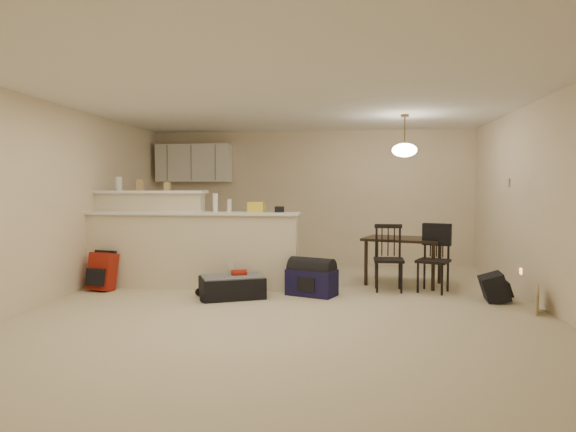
# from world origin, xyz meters

# --- Properties ---
(room) EXTENTS (7.00, 7.02, 2.50)m
(room) POSITION_xyz_m (0.00, 0.00, 1.25)
(room) COLOR beige
(room) RESTS_ON ground
(breakfast_bar) EXTENTS (3.08, 0.58, 1.39)m
(breakfast_bar) POSITION_xyz_m (-1.76, 0.98, 0.61)
(breakfast_bar) COLOR beige
(breakfast_bar) RESTS_ON ground
(upper_cabinets) EXTENTS (1.40, 0.34, 0.70)m
(upper_cabinets) POSITION_xyz_m (-2.20, 3.32, 1.90)
(upper_cabinets) COLOR white
(upper_cabinets) RESTS_ON room
(kitchen_counter) EXTENTS (1.80, 0.60, 0.90)m
(kitchen_counter) POSITION_xyz_m (-2.00, 3.19, 0.45)
(kitchen_counter) COLOR white
(kitchen_counter) RESTS_ON ground
(thermostat) EXTENTS (0.02, 0.12, 0.12)m
(thermostat) POSITION_xyz_m (2.98, 1.55, 1.50)
(thermostat) COLOR beige
(thermostat) RESTS_ON room
(jar) EXTENTS (0.10, 0.10, 0.20)m
(jar) POSITION_xyz_m (-2.67, 1.12, 1.49)
(jar) COLOR silver
(jar) RESTS_ON breakfast_bar
(cereal_box) EXTENTS (0.10, 0.07, 0.16)m
(cereal_box) POSITION_xyz_m (-2.34, 1.12, 1.47)
(cereal_box) COLOR tan
(cereal_box) RESTS_ON breakfast_bar
(small_box) EXTENTS (0.08, 0.06, 0.12)m
(small_box) POSITION_xyz_m (-1.93, 1.12, 1.45)
(small_box) COLOR tan
(small_box) RESTS_ON breakfast_bar
(bottle_a) EXTENTS (0.07, 0.07, 0.26)m
(bottle_a) POSITION_xyz_m (-1.15, 0.90, 1.22)
(bottle_a) COLOR silver
(bottle_a) RESTS_ON breakfast_bar
(bottle_b) EXTENTS (0.06, 0.06, 0.18)m
(bottle_b) POSITION_xyz_m (-0.95, 0.90, 1.18)
(bottle_b) COLOR silver
(bottle_b) RESTS_ON breakfast_bar
(bag_lump) EXTENTS (0.22, 0.18, 0.14)m
(bag_lump) POSITION_xyz_m (-0.57, 0.90, 1.16)
(bag_lump) COLOR tan
(bag_lump) RESTS_ON breakfast_bar
(pouch) EXTENTS (0.12, 0.10, 0.08)m
(pouch) POSITION_xyz_m (-0.24, 0.90, 1.13)
(pouch) COLOR tan
(pouch) RESTS_ON breakfast_bar
(extra_item_x) EXTENTS (0.11, 0.10, 0.11)m
(extra_item_x) POSITION_xyz_m (-0.48, 0.90, 1.15)
(extra_item_x) COLOR tan
(extra_item_x) RESTS_ON breakfast_bar
(dining_table) EXTENTS (1.28, 1.05, 0.69)m
(dining_table) POSITION_xyz_m (1.52, 1.54, 0.61)
(dining_table) COLOR black
(dining_table) RESTS_ON ground
(pendant_lamp) EXTENTS (0.36, 0.36, 0.62)m
(pendant_lamp) POSITION_xyz_m (1.52, 1.54, 1.99)
(pendant_lamp) COLOR brown
(pendant_lamp) RESTS_ON room
(dining_chair_near) EXTENTS (0.41, 0.39, 0.92)m
(dining_chair_near) POSITION_xyz_m (1.26, 1.03, 0.46)
(dining_chair_near) COLOR black
(dining_chair_near) RESTS_ON ground
(dining_chair_far) EXTENTS (0.52, 0.51, 0.92)m
(dining_chair_far) POSITION_xyz_m (1.86, 1.01, 0.46)
(dining_chair_far) COLOR black
(dining_chair_far) RESTS_ON ground
(suitcase) EXTENTS (0.94, 0.80, 0.27)m
(suitcase) POSITION_xyz_m (-0.79, 0.34, 0.14)
(suitcase) COLOR black
(suitcase) RESTS_ON ground
(red_backpack) EXTENTS (0.38, 0.28, 0.52)m
(red_backpack) POSITION_xyz_m (-2.70, 0.61, 0.26)
(red_backpack) COLOR maroon
(red_backpack) RESTS_ON ground
(navy_duffel) EXTENTS (0.72, 0.56, 0.34)m
(navy_duffel) POSITION_xyz_m (0.23, 0.61, 0.17)
(navy_duffel) COLOR #141239
(navy_duffel) RESTS_ON ground
(black_daypack) EXTENTS (0.31, 0.41, 0.34)m
(black_daypack) POSITION_xyz_m (2.53, 0.51, 0.17)
(black_daypack) COLOR black
(black_daypack) RESTS_ON ground
(cardboard_sheet) EXTENTS (0.15, 0.35, 0.28)m
(cardboard_sheet) POSITION_xyz_m (2.85, -0.08, 0.14)
(cardboard_sheet) COLOR tan
(cardboard_sheet) RESTS_ON ground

